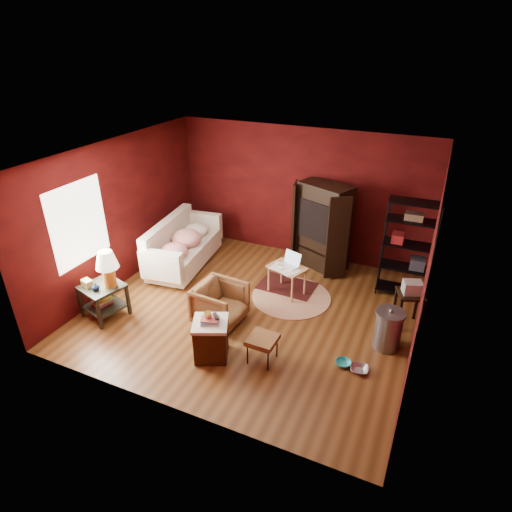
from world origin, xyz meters
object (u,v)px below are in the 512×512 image
(hamper, at_px, (211,338))
(armchair, at_px, (220,302))
(wire_shelving, at_px, (409,245))
(tv_armoire, at_px, (322,225))
(sofa, at_px, (183,249))
(laptop_desk, at_px, (287,270))
(side_table, at_px, (105,278))

(hamper, bearing_deg, armchair, 109.54)
(hamper, relative_size, wire_shelving, 0.39)
(armchair, xyz_separation_m, tv_armoire, (0.98, 2.63, 0.55))
(sofa, height_order, hamper, sofa)
(hamper, distance_m, tv_armoire, 3.59)
(tv_armoire, relative_size, wire_shelving, 0.96)
(hamper, distance_m, laptop_desk, 2.21)
(wire_shelving, bearing_deg, hamper, -130.37)
(sofa, relative_size, laptop_desk, 2.31)
(armchair, relative_size, hamper, 1.07)
(side_table, relative_size, hamper, 1.73)
(sofa, distance_m, hamper, 3.07)
(armchair, bearing_deg, wire_shelving, -47.18)
(sofa, distance_m, wire_shelving, 4.53)
(side_table, relative_size, laptop_desk, 1.54)
(side_table, height_order, laptop_desk, side_table)
(laptop_desk, xyz_separation_m, tv_armoire, (0.26, 1.31, 0.43))
(laptop_desk, height_order, wire_shelving, wire_shelving)
(sofa, height_order, side_table, side_table)
(side_table, relative_size, wire_shelving, 0.67)
(side_table, bearing_deg, wire_shelving, 31.72)
(tv_armoire, bearing_deg, armchair, -87.72)
(tv_armoire, height_order, wire_shelving, wire_shelving)
(side_table, bearing_deg, armchair, 19.08)
(tv_armoire, bearing_deg, side_table, -108.19)
(hamper, xyz_separation_m, tv_armoire, (0.68, 3.47, 0.61))
(sofa, distance_m, laptop_desk, 2.42)
(tv_armoire, xyz_separation_m, wire_shelving, (1.75, -0.43, 0.09))
(armchair, relative_size, laptop_desk, 0.95)
(wire_shelving, bearing_deg, side_table, -150.03)
(side_table, bearing_deg, laptop_desk, 37.26)
(sofa, xyz_separation_m, laptop_desk, (2.41, -0.16, 0.14))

